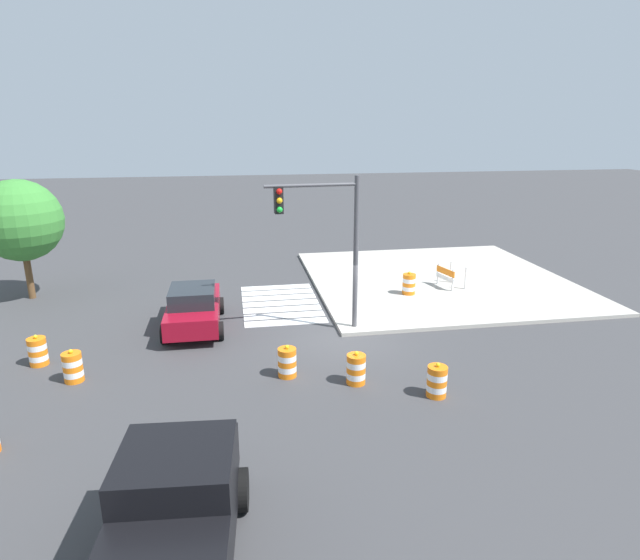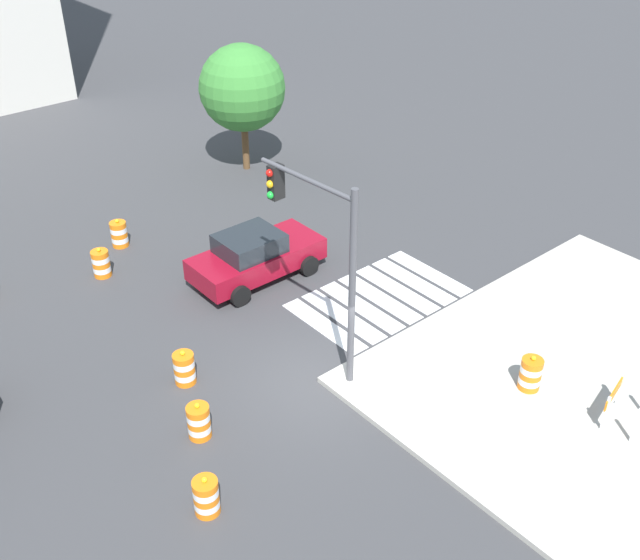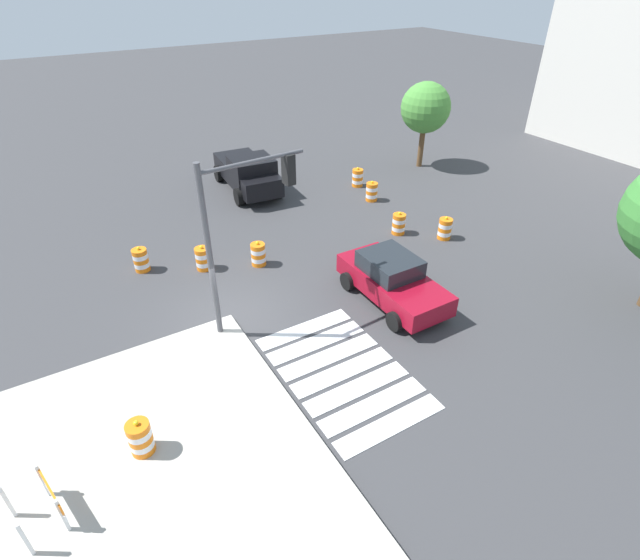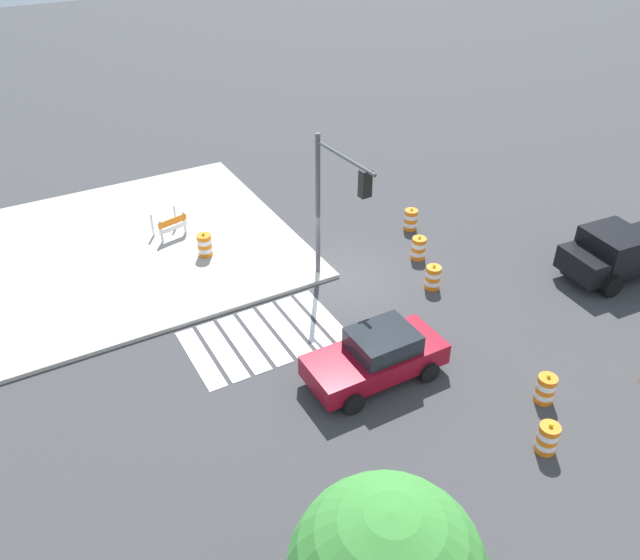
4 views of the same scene
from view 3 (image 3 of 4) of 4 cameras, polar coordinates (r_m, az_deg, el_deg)
name	(u,v)px [view 3 (image 3 of 4)]	position (r m, az deg, el deg)	size (l,w,h in m)	color
ground_plane	(231,318)	(16.53, -10.30, -4.43)	(120.00, 120.00, 0.00)	#38383A
crosswalk_stripes	(343,372)	(14.37, 2.64, -10.62)	(5.10, 3.20, 0.02)	silver
sports_car	(392,279)	(16.88, 8.41, 0.08)	(4.31, 2.15, 1.63)	maroon
pickup_truck	(249,173)	(25.37, -8.31, 12.23)	(5.29, 2.66, 1.92)	black
traffic_barrel_near_corner	(399,224)	(21.39, 9.16, 6.48)	(0.56, 0.56, 1.02)	orange
traffic_barrel_crosswalk_end	(358,178)	(26.01, 4.40, 11.80)	(0.56, 0.56, 1.02)	orange
traffic_barrel_median_near	(258,254)	(19.00, -7.21, 2.99)	(0.56, 0.56, 1.02)	orange
traffic_barrel_median_far	(203,259)	(19.10, -13.49, 2.44)	(0.56, 0.56, 1.02)	orange
traffic_barrel_far_curb	(445,229)	(21.38, 14.36, 5.81)	(0.56, 0.56, 1.02)	orange
traffic_barrel_lane_center	(141,260)	(19.70, -20.15, 2.21)	(0.56, 0.56, 1.02)	orange
traffic_barrel_opposite_curb	(372,192)	(24.38, 6.05, 10.20)	(0.56, 0.56, 1.02)	orange
traffic_barrel_on_sidewalk	(140,438)	(12.74, -20.21, -16.86)	(0.56, 0.56, 1.02)	orange
construction_barricade	(44,500)	(12.35, -29.48, -21.41)	(1.38, 1.04, 1.00)	silver
traffic_light_pole	(242,214)	(14.22, -9.07, 7.66)	(0.55, 3.29, 5.50)	#4C4C51
street_tree_streetside_mid	(426,108)	(28.49, 12.21, 19.01)	(2.68, 2.68, 4.60)	brown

